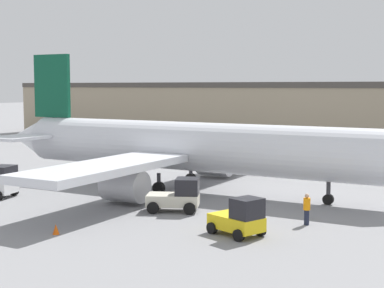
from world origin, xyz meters
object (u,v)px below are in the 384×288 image
(pushback_tug, at_px, (240,218))
(airplane, at_px, (182,147))
(ground_crew_worker, at_px, (307,208))
(baggage_tug, at_px, (178,196))
(safety_cone_near, at_px, (56,229))

(pushback_tug, bearing_deg, airplane, 153.28)
(airplane, bearing_deg, ground_crew_worker, -27.62)
(airplane, bearing_deg, baggage_tug, -61.38)
(pushback_tug, xyz_separation_m, safety_cone_near, (-7.88, -5.52, -0.66))
(airplane, distance_m, pushback_tug, 14.07)
(airplane, xyz_separation_m, safety_cone_near, (2.82, -14.37, -2.93))
(airplane, distance_m, baggage_tug, 7.86)
(ground_crew_worker, height_order, pushback_tug, pushback_tug)
(ground_crew_worker, bearing_deg, airplane, 60.88)
(ground_crew_worker, bearing_deg, pushback_tug, 149.27)
(airplane, height_order, pushback_tug, airplane)
(airplane, bearing_deg, safety_cone_near, -86.31)
(airplane, height_order, safety_cone_near, airplane)
(ground_crew_worker, xyz_separation_m, pushback_tug, (-1.72, -4.28, -0.02))
(airplane, xyz_separation_m, ground_crew_worker, (12.41, -4.57, -2.26))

